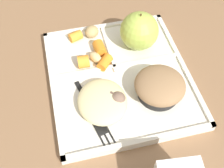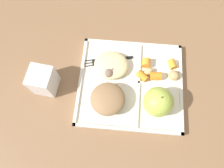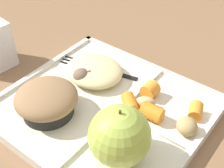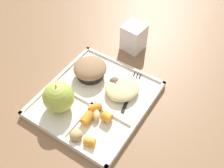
{
  "view_description": "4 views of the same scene",
  "coord_description": "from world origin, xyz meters",
  "views": [
    {
      "loc": [
        0.36,
        -0.1,
        0.5
      ],
      "look_at": [
        0.05,
        -0.03,
        0.05
      ],
      "focal_mm": 45.59,
      "sensor_mm": 36.0,
      "label": 1
    },
    {
      "loc": [
        0.04,
        0.23,
        0.63
      ],
      "look_at": [
        0.06,
        0.03,
        0.07
      ],
      "focal_mm": 33.28,
      "sensor_mm": 36.0,
      "label": 2
    },
    {
      "loc": [
        -0.24,
        0.29,
        0.38
      ],
      "look_at": [
        -0.0,
        -0.02,
        0.05
      ],
      "focal_mm": 50.56,
      "sensor_mm": 36.0,
      "label": 3
    },
    {
      "loc": [
        -0.38,
        -0.3,
        0.63
      ],
      "look_at": [
        0.03,
        -0.03,
        0.06
      ],
      "focal_mm": 43.09,
      "sensor_mm": 36.0,
      "label": 4
    }
  ],
  "objects": [
    {
      "name": "meatball_front",
      "position": [
        0.07,
        -0.05,
        0.03
      ],
      "size": [
        0.03,
        0.03,
        0.03
      ],
      "primitive_type": "sphere",
      "color": "brown",
      "rests_on": "lunch_tray"
    },
    {
      "name": "bran_muffin",
      "position": [
        0.06,
        0.06,
        0.04
      ],
      "size": [
        0.1,
        0.1,
        0.05
      ],
      "color": "black",
      "rests_on": "lunch_tray"
    },
    {
      "name": "carrot_slice_diagonal",
      "position": [
        -0.08,
        -0.03,
        0.03
      ],
      "size": [
        0.04,
        0.03,
        0.03
      ],
      "primitive_type": "cylinder",
      "rotation": [
        0.0,
        1.57,
        3.2
      ],
      "color": "orange",
      "rests_on": "lunch_tray"
    },
    {
      "name": "green_apple",
      "position": [
        -0.08,
        0.06,
        0.06
      ],
      "size": [
        0.09,
        0.09,
        0.09
      ],
      "color": "#A8C14C",
      "rests_on": "lunch_tray"
    },
    {
      "name": "carrot_slice_near_corner",
      "position": [
        -0.13,
        -0.07,
        0.03
      ],
      "size": [
        0.03,
        0.03,
        0.02
      ],
      "primitive_type": "cylinder",
      "rotation": [
        0.0,
        1.57,
        5.05
      ],
      "color": "orange",
      "rests_on": "lunch_tray"
    },
    {
      "name": "potato_chunk_corner",
      "position": [
        -0.13,
        -0.03,
        0.03
      ],
      "size": [
        0.05,
        0.05,
        0.03
      ],
      "primitive_type": "ellipsoid",
      "rotation": [
        0.0,
        0.0,
        2.49
      ],
      "color": "tan",
      "rests_on": "lunch_tray"
    },
    {
      "name": "ground",
      "position": [
        0.0,
        0.0,
        0.0
      ],
      "size": [
        6.0,
        6.0,
        0.0
      ],
      "primitive_type": "plane",
      "color": "#846042"
    },
    {
      "name": "plastic_fork",
      "position": [
        0.08,
        -0.07,
        0.02
      ],
      "size": [
        0.16,
        0.05,
        0.0
      ],
      "color": "black",
      "rests_on": "lunch_tray"
    },
    {
      "name": "egg_noodle_pile",
      "position": [
        0.06,
        -0.05,
        0.03
      ],
      "size": [
        0.11,
        0.1,
        0.03
      ],
      "primitive_type": "ellipsoid",
      "color": "beige",
      "rests_on": "lunch_tray"
    },
    {
      "name": "meatball_back",
      "position": [
        0.06,
        -0.03,
        0.03
      ],
      "size": [
        0.03,
        0.03,
        0.03
      ],
      "primitive_type": "sphere",
      "color": "brown",
      "rests_on": "lunch_tray"
    },
    {
      "name": "carrot_slice_large",
      "position": [
        -0.03,
        -0.02,
        0.03
      ],
      "size": [
        0.04,
        0.04,
        0.02
      ],
      "primitive_type": "cylinder",
      "rotation": [
        0.0,
        1.57,
        2.42
      ],
      "color": "orange",
      "rests_on": "lunch_tray"
    },
    {
      "name": "lunch_tray",
      "position": [
        -0.0,
        -0.0,
        0.01
      ],
      "size": [
        0.32,
        0.29,
        0.02
      ],
      "color": "silver",
      "rests_on": "ground"
    },
    {
      "name": "meatball_center",
      "position": [
        0.07,
        -0.02,
        0.03
      ],
      "size": [
        0.03,
        0.03,
        0.03
      ],
      "primitive_type": "sphere",
      "color": "#755B4C",
      "rests_on": "lunch_tray"
    },
    {
      "name": "carrot_slice_small",
      "position": [
        -0.05,
        -0.07,
        0.03
      ],
      "size": [
        0.03,
        0.03,
        0.03
      ],
      "primitive_type": "cylinder",
      "rotation": [
        0.0,
        1.57,
        1.53
      ],
      "color": "orange",
      "rests_on": "lunch_tray"
    },
    {
      "name": "potato_chunk_golden",
      "position": [
        -0.05,
        -0.04,
        0.03
      ],
      "size": [
        0.04,
        0.03,
        0.02
      ],
      "primitive_type": "ellipsoid",
      "rotation": [
        0.0,
        0.0,
        3.69
      ],
      "color": "tan",
      "rests_on": "lunch_tray"
    }
  ]
}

